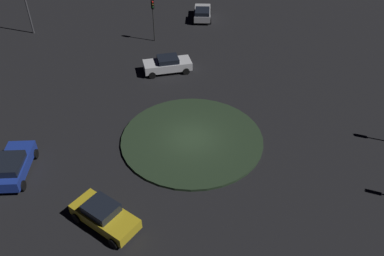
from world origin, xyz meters
name	(u,v)px	position (x,y,z in m)	size (l,w,h in m)	color
ground_plane	(192,140)	(0.00, 0.00, 0.00)	(119.35, 119.35, 0.00)	black
roundabout_island	(192,139)	(0.00, 0.00, 0.09)	(10.42, 10.42, 0.18)	#263823
car_white	(167,64)	(-10.08, -2.44, 0.77)	(2.95, 4.72, 1.49)	white
car_yellow	(104,215)	(7.76, -4.90, 0.76)	(3.77, 4.36, 1.49)	gold
car_blue	(13,165)	(3.81, -11.61, 0.81)	(4.30, 2.27, 1.56)	#1E38A5
car_silver	(202,13)	(-22.78, 0.90, 0.77)	(4.40, 2.18, 1.45)	silver
traffic_light_west	(153,12)	(-16.68, -4.27, 3.16)	(0.38, 0.35, 4.46)	#2D2D2D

